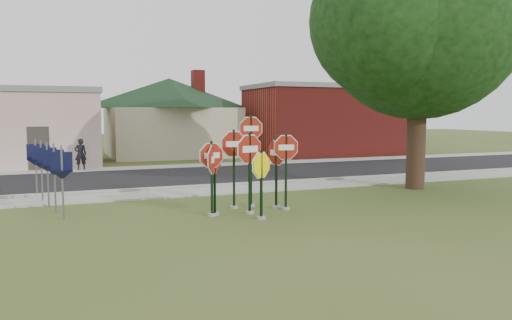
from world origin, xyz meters
name	(u,v)px	position (x,y,z in m)	size (l,w,h in m)	color
ground	(270,223)	(0.00, 0.00, 0.00)	(120.00, 120.00, 0.00)	#37511E
sidewalk_near	(210,191)	(0.00, 5.50, 0.03)	(60.00, 1.60, 0.06)	#97968F
road	(182,177)	(0.00, 10.00, 0.02)	(60.00, 7.00, 0.04)	black
sidewalk_far	(163,167)	(0.00, 14.30, 0.03)	(60.00, 1.60, 0.06)	#97968F
curb	(203,186)	(0.00, 6.50, 0.07)	(60.00, 0.20, 0.14)	#97968F
stop_sign_center	(250,161)	(-0.06, 1.32, 1.50)	(1.11, 0.33, 2.42)	gray
stop_sign_yellow	(261,178)	(-0.04, 0.52, 1.14)	(0.89, 0.48, 1.96)	gray
stop_sign_left	(212,170)	(-1.14, 1.44, 1.30)	(0.98, 0.24, 2.19)	gray
stop_sign_right	(286,161)	(1.15, 1.49, 1.44)	(1.02, 0.24, 2.37)	gray
stop_sign_back_right	(251,148)	(0.36, 2.31, 1.80)	(0.97, 0.24, 2.89)	gray
stop_sign_back_left	(234,158)	(-0.21, 2.25, 1.53)	(1.08, 0.24, 2.48)	gray
stop_sign_far_right	(276,164)	(0.99, 1.84, 1.33)	(0.30, 1.02, 2.21)	gray
stop_sign_far_left	(215,169)	(-1.04, 1.51, 1.30)	(0.78, 0.89, 2.17)	gray
route_sign_row	(48,167)	(-5.40, 4.50, 1.22)	(1.43, 4.63, 2.00)	#59595E
building_house	(170,101)	(2.00, 22.00, 3.65)	(11.60, 11.60, 6.20)	#B6AD91
building_brick	(325,120)	(12.00, 18.50, 2.40)	(10.20, 6.20, 4.75)	maroon
oak_tree	(420,17)	(7.50, 3.50, 6.40)	(11.19, 10.59, 10.20)	#2F1F15
bg_tree_right	(382,83)	(22.00, 26.00, 5.58)	(5.60, 5.60, 8.40)	#2F1F15
pedestrian	(81,154)	(-4.08, 14.25, 0.84)	(0.57, 0.37, 1.55)	black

